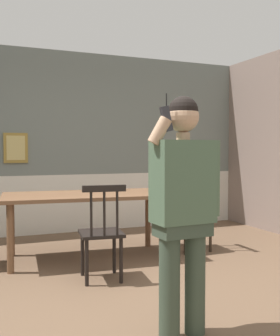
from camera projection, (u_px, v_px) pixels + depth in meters
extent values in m
plane|color=brown|center=(112.00, 303.00, 3.26)|extent=(7.02, 7.02, 0.00)
cube|color=slate|center=(49.00, 113.00, 5.95)|extent=(6.38, 0.12, 1.85)
cube|color=silver|center=(50.00, 204.00, 6.02)|extent=(6.38, 0.14, 0.88)
cube|color=silver|center=(50.00, 175.00, 5.97)|extent=(6.38, 0.05, 0.06)
cube|color=olive|center=(16.00, 148.00, 5.72)|extent=(0.33, 0.03, 0.43)
cube|color=tan|center=(16.00, 148.00, 5.70)|extent=(0.25, 0.01, 0.35)
cube|color=brown|center=(87.00, 195.00, 4.60)|extent=(1.96, 1.06, 0.04)
cylinder|color=brown|center=(10.00, 239.00, 4.04)|extent=(0.07, 0.07, 0.71)
cylinder|color=brown|center=(167.00, 229.00, 4.53)|extent=(0.07, 0.07, 0.71)
cylinder|color=brown|center=(11.00, 226.00, 4.71)|extent=(0.07, 0.07, 0.71)
cylinder|color=brown|center=(148.00, 219.00, 5.19)|extent=(0.07, 0.07, 0.71)
cube|color=#2D2319|center=(191.00, 213.00, 4.99)|extent=(0.45, 0.45, 0.03)
cube|color=#2D2319|center=(205.00, 170.00, 5.04)|extent=(0.05, 0.44, 0.06)
cylinder|color=#2D2319|center=(210.00, 190.00, 4.93)|extent=(0.02, 0.02, 0.55)
cylinder|color=#2D2319|center=(205.00, 189.00, 5.05)|extent=(0.02, 0.02, 0.55)
cylinder|color=#2D2319|center=(199.00, 188.00, 5.17)|extent=(0.02, 0.02, 0.55)
cylinder|color=#2D2319|center=(185.00, 236.00, 4.77)|extent=(0.04, 0.04, 0.45)
cylinder|color=#2D2319|center=(172.00, 231.00, 5.09)|extent=(0.04, 0.04, 0.45)
cylinder|color=#2D2319|center=(210.00, 234.00, 4.90)|extent=(0.04, 0.04, 0.45)
cylinder|color=#2D2319|center=(196.00, 228.00, 5.23)|extent=(0.04, 0.04, 0.45)
cube|color=black|center=(101.00, 233.00, 3.85)|extent=(0.45, 0.45, 0.03)
cube|color=black|center=(104.00, 188.00, 3.66)|extent=(0.40, 0.09, 0.06)
cylinder|color=black|center=(91.00, 211.00, 3.63)|extent=(0.02, 0.02, 0.47)
cylinder|color=black|center=(104.00, 211.00, 3.67)|extent=(0.02, 0.02, 0.47)
cylinder|color=black|center=(117.00, 210.00, 3.70)|extent=(0.02, 0.02, 0.47)
cylinder|color=black|center=(82.00, 254.00, 3.97)|extent=(0.04, 0.04, 0.43)
cylinder|color=black|center=(114.00, 252.00, 4.06)|extent=(0.04, 0.04, 0.43)
cylinder|color=black|center=(87.00, 263.00, 3.66)|extent=(0.04, 0.04, 0.43)
cylinder|color=black|center=(121.00, 260.00, 3.75)|extent=(0.04, 0.04, 0.43)
cylinder|color=#3A493A|center=(195.00, 277.00, 2.72)|extent=(0.14, 0.14, 0.77)
cylinder|color=#3A493A|center=(169.00, 282.00, 2.63)|extent=(0.14, 0.14, 0.77)
cube|color=#3A493A|center=(183.00, 227.00, 2.66)|extent=(0.37, 0.22, 0.12)
cube|color=#4C664C|center=(183.00, 181.00, 2.64)|extent=(0.41, 0.25, 0.54)
cylinder|color=#4C664C|center=(213.00, 178.00, 2.75)|extent=(0.09, 0.09, 0.52)
cylinder|color=tan|center=(160.00, 131.00, 2.53)|extent=(0.17, 0.12, 0.19)
cylinder|color=tan|center=(183.00, 136.00, 2.63)|extent=(0.09, 0.09, 0.05)
sphere|color=tan|center=(183.00, 117.00, 2.62)|extent=(0.21, 0.21, 0.21)
sphere|color=black|center=(183.00, 111.00, 2.62)|extent=(0.20, 0.20, 0.20)
cube|color=#2D2D33|center=(166.00, 119.00, 2.53)|extent=(0.09, 0.04, 0.17)
cylinder|color=black|center=(166.00, 100.00, 2.53)|extent=(0.01, 0.01, 0.08)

